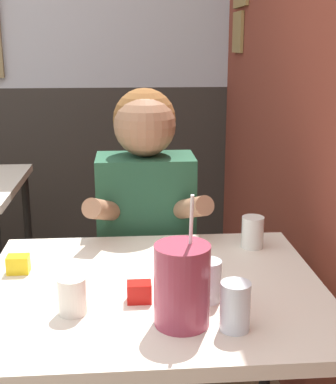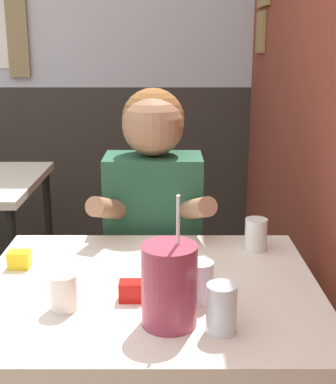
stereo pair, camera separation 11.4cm
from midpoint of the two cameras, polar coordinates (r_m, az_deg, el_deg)
name	(u,v)px [view 2 (the right image)]	position (r m, az deg, el deg)	size (l,w,h in m)	color
brick_wall_right	(307,45)	(2.19, 16.09, 14.84)	(0.08, 4.26, 2.70)	brown
back_wall	(60,43)	(3.32, -10.42, 15.36)	(5.26, 0.09, 2.70)	silver
main_table	(149,311)	(1.46, 0.27, -12.62)	(0.90, 0.75, 0.74)	beige
person_seated	(154,246)	(1.95, 0.21, -5.76)	(0.42, 0.41, 1.21)	#235138
cocktail_pitcher	(170,285)	(1.21, 2.93, -9.94)	(0.13, 0.13, 0.31)	#99384C
glass_near_pitcher	(200,282)	(1.33, 5.97, -9.56)	(0.07, 0.07, 0.11)	silver
glass_center	(256,234)	(1.67, 11.36, -4.49)	(0.07, 0.07, 0.10)	silver
glass_far_side	(64,292)	(1.31, -8.57, -10.55)	(0.07, 0.07, 0.09)	silver
glass_by_brick	(222,309)	(1.21, 8.54, -12.24)	(0.07, 0.07, 0.11)	silver
condiment_ketchup	(132,291)	(1.34, -1.43, -10.54)	(0.06, 0.04, 0.05)	#B7140F
condiment_mustard	(20,260)	(1.56, -13.52, -7.05)	(0.06, 0.04, 0.05)	yellow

